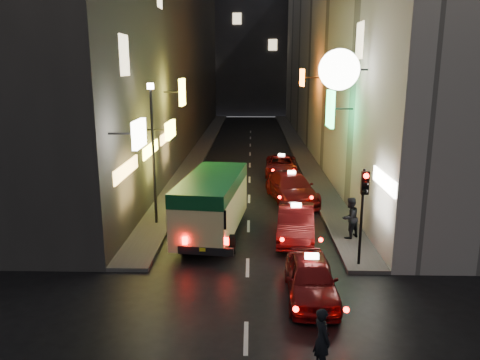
# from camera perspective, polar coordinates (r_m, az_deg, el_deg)

# --- Properties ---
(building_left) EXTENTS (7.40, 52.00, 18.00)m
(building_left) POSITION_cam_1_polar(r_m,az_deg,el_deg) (41.98, -10.12, 16.12)
(building_left) COLOR #363331
(building_left) RESTS_ON ground
(building_right) EXTENTS (8.06, 52.00, 18.00)m
(building_right) POSITION_cam_1_polar(r_m,az_deg,el_deg) (41.93, 12.76, 16.00)
(building_right) COLOR #ADA79F
(building_right) RESTS_ON ground
(building_far) EXTENTS (30.00, 10.00, 22.00)m
(building_far) POSITION_cam_1_polar(r_m,az_deg,el_deg) (73.25, 1.40, 16.76)
(building_far) COLOR #323136
(building_far) RESTS_ON ground
(sidewalk_left) EXTENTS (1.50, 52.00, 0.15)m
(sidewalk_left) POSITION_cam_1_polar(r_m,az_deg,el_deg) (41.96, -4.58, 4.05)
(sidewalk_left) COLOR #4C4946
(sidewalk_left) RESTS_ON ground
(sidewalk_right) EXTENTS (1.50, 52.00, 0.15)m
(sidewalk_right) POSITION_cam_1_polar(r_m,az_deg,el_deg) (41.94, 7.08, 3.98)
(sidewalk_right) COLOR #4C4946
(sidewalk_right) RESTS_ON ground
(minibus) EXTENTS (2.86, 6.30, 2.61)m
(minibus) POSITION_cam_1_polar(r_m,az_deg,el_deg) (19.72, -3.41, -2.29)
(minibus) COLOR #D4CC84
(minibus) RESTS_ON ground
(taxi_near) EXTENTS (2.02, 4.79, 1.68)m
(taxi_near) POSITION_cam_1_polar(r_m,az_deg,el_deg) (14.99, 8.65, -11.37)
(taxi_near) COLOR #650D0F
(taxi_near) RESTS_ON ground
(taxi_second) EXTENTS (2.54, 5.24, 1.78)m
(taxi_second) POSITION_cam_1_polar(r_m,az_deg,el_deg) (19.73, 6.81, -4.91)
(taxi_second) COLOR #650D0F
(taxi_second) RESTS_ON ground
(taxi_third) EXTENTS (3.16, 5.79, 1.92)m
(taxi_third) POSITION_cam_1_polar(r_m,az_deg,el_deg) (25.20, 6.27, -0.63)
(taxi_third) COLOR #650D0F
(taxi_third) RESTS_ON ground
(taxi_far) EXTENTS (2.10, 4.69, 1.63)m
(taxi_far) POSITION_cam_1_polar(r_m,az_deg,el_deg) (31.34, 5.05, 1.97)
(taxi_far) COLOR #650D0F
(taxi_far) RESTS_ON ground
(pedestrian_crossing) EXTENTS (0.57, 0.68, 1.77)m
(pedestrian_crossing) POSITION_cam_1_polar(r_m,az_deg,el_deg) (11.81, 9.96, -18.09)
(pedestrian_crossing) COLOR black
(pedestrian_crossing) RESTS_ON ground
(pedestrian_sidewalk) EXTENTS (0.86, 0.82, 1.95)m
(pedestrian_sidewalk) POSITION_cam_1_polar(r_m,az_deg,el_deg) (19.76, 13.27, -4.19)
(pedestrian_sidewalk) COLOR black
(pedestrian_sidewalk) RESTS_ON sidewalk_right
(traffic_light) EXTENTS (0.26, 0.43, 3.50)m
(traffic_light) POSITION_cam_1_polar(r_m,az_deg,el_deg) (16.68, 14.85, -2.01)
(traffic_light) COLOR black
(traffic_light) RESTS_ON sidewalk_right
(lamp_post) EXTENTS (0.28, 0.28, 6.22)m
(lamp_post) POSITION_cam_1_polar(r_m,az_deg,el_deg) (20.87, -10.56, 4.24)
(lamp_post) COLOR black
(lamp_post) RESTS_ON sidewalk_left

